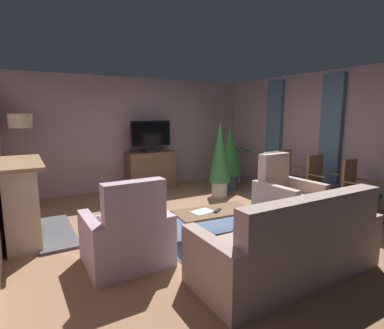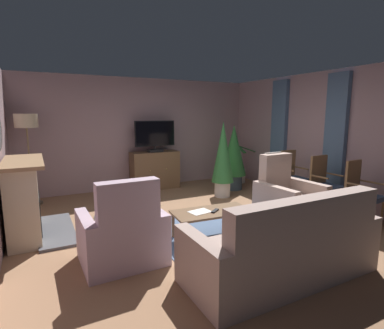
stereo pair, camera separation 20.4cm
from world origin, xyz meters
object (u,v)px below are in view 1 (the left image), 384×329
Objects in this scene: armchair_facing_sofa at (128,237)px; side_chair_far_end at (320,181)px; potted_plant_on_hearth_side at (220,156)px; television at (151,136)px; side_chair_nearest_door at (288,174)px; sofa_floral at (290,248)px; tv_cabinet at (151,171)px; cat at (112,220)px; side_chair_beside_plant at (357,190)px; tv_remote at (217,210)px; potted_plant_leafy_by_curtain at (233,173)px; folded_newspaper at (202,212)px; coffee_table at (214,213)px; potted_plant_small_fern_corner at (230,154)px; floor_lamp at (21,131)px; armchair_by_fireplace at (287,200)px; fireplace at (24,203)px.

armchair_facing_sofa reaches higher than side_chair_far_end.
television is at bearing 128.22° from potted_plant_on_hearth_side.
side_chair_nearest_door is at bearing 15.60° from armchair_facing_sofa.
sofa_floral is 2.03× the size of armchair_facing_sofa.
tv_cabinet is 2.53m from cat.
side_chair_beside_plant reaches higher than cat.
tv_remote is at bearing -176.04° from side_chair_far_end.
cat is (-1.49, -1.97, -1.16)m from television.
folded_newspaper is at bearing -134.13° from potted_plant_leafy_by_curtain.
potted_plant_small_fern_corner is at bearing 48.96° from coffee_table.
floor_lamp is at bearing 120.74° from cat.
armchair_by_fireplace is (1.44, 0.05, -0.07)m from tv_remote.
potted_plant_small_fern_corner is at bearing 78.08° from armchair_by_fireplace.
potted_plant_leafy_by_curtain is at bearing 48.14° from coffee_table.
potted_plant_small_fern_corner is 2.14× the size of cat.
potted_plant_on_hearth_side is at bearing 36.07° from armchair_facing_sofa.
floor_lamp is at bearing 141.19° from armchair_by_fireplace.
cat is at bearing 135.79° from coffee_table.
folded_newspaper is at bearing -47.92° from cat.
television is 3.28m from tv_remote.
side_chair_beside_plant is at bearing -37.28° from floor_lamp.
television is 1.71m from potted_plant_on_hearth_side.
folded_newspaper is 0.20× the size of potted_plant_small_fern_corner.
side_chair_far_end reaches higher than cat.
potted_plant_leafy_by_curtain is 4.93m from floor_lamp.
folded_newspaper is at bearing 9.33° from armchair_facing_sofa.
side_chair_beside_plant reaches higher than tv_cabinet.
coffee_table is at bearing 95.80° from sofa_floral.
fireplace is 1.79m from armchair_facing_sofa.
sofa_floral is at bearing -61.92° from cat.
side_chair_nearest_door is (1.00, 0.90, 0.19)m from armchair_by_fireplace.
armchair_by_fireplace is 2.88m from cat.
potted_plant_leafy_by_curtain is at bearing 45.01° from potted_plant_small_fern_corner.
floor_lamp is at bearing 161.41° from potted_plant_on_hearth_side.
side_chair_far_end is at bearing 4.15° from armchair_facing_sofa.
sofa_floral is 2.11× the size of side_chair_beside_plant.
tv_cabinet is 3.70m from armchair_facing_sofa.
coffee_table is 2.47m from side_chair_far_end.
television is 3.44m from armchair_by_fireplace.
coffee_table is 0.08m from tv_remote.
fireplace is at bearing -145.97° from television.
cat is at bearing -59.26° from floor_lamp.
coffee_table is 3.86× the size of folded_newspaper.
armchair_by_fireplace is at bearing 44.35° from sofa_floral.
television is 0.63× the size of potted_plant_small_fern_corner.
television is at bearing 1.86° from floor_lamp.
floor_lamp reaches higher than potted_plant_on_hearth_side.
armchair_by_fireplace is (1.14, -3.10, -0.93)m from television.
cat is at bearing 123.54° from folded_newspaper.
potted_plant_on_hearth_side reaches higher than side_chair_nearest_door.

